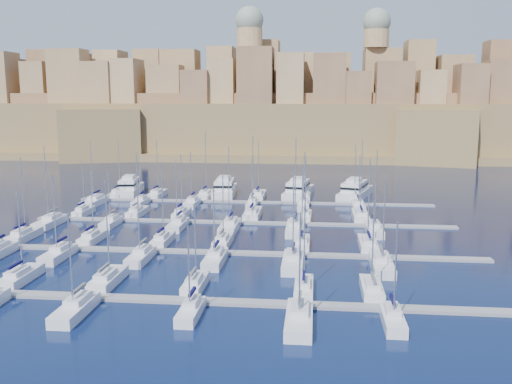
# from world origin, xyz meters

# --- Properties ---
(ground) EXTENTS (600.00, 600.00, 0.00)m
(ground) POSITION_xyz_m (0.00, 0.00, 0.00)
(ground) COLOR #051032
(ground) RESTS_ON ground
(pontoon_near) EXTENTS (84.00, 2.00, 0.40)m
(pontoon_near) POSITION_xyz_m (0.00, -34.00, 0.20)
(pontoon_near) COLOR slate
(pontoon_near) RESTS_ON ground
(pontoon_mid_near) EXTENTS (84.00, 2.00, 0.40)m
(pontoon_mid_near) POSITION_xyz_m (0.00, -12.00, 0.20)
(pontoon_mid_near) COLOR slate
(pontoon_mid_near) RESTS_ON ground
(pontoon_mid_far) EXTENTS (84.00, 2.00, 0.40)m
(pontoon_mid_far) POSITION_xyz_m (0.00, 10.00, 0.20)
(pontoon_mid_far) COLOR slate
(pontoon_mid_far) RESTS_ON ground
(pontoon_far) EXTENTS (84.00, 2.00, 0.40)m
(pontoon_far) POSITION_xyz_m (0.00, 32.00, 0.20)
(pontoon_far) COLOR slate
(pontoon_far) RESTS_ON ground
(sailboat_1) EXTENTS (2.65, 8.84, 12.77)m
(sailboat_1) POSITION_xyz_m (-25.28, -28.69, 0.73)
(sailboat_1) COLOR silver
(sailboat_1) RESTS_ON ground
(sailboat_2) EXTENTS (2.75, 9.17, 14.38)m
(sailboat_2) POSITION_xyz_m (-12.98, -28.53, 0.75)
(sailboat_2) COLOR silver
(sailboat_2) RESTS_ON ground
(sailboat_3) EXTENTS (2.41, 8.05, 11.51)m
(sailboat_3) POSITION_xyz_m (-0.85, -29.08, 0.71)
(sailboat_3) COLOR silver
(sailboat_3) RESTS_ON ground
(sailboat_4) EXTENTS (2.38, 7.93, 13.08)m
(sailboat_4) POSITION_xyz_m (13.44, -29.14, 0.73)
(sailboat_4) COLOR silver
(sailboat_4) RESTS_ON ground
(sailboat_5) EXTENTS (2.58, 8.59, 12.56)m
(sailboat_5) POSITION_xyz_m (22.13, -28.82, 0.73)
(sailboat_5) COLOR silver
(sailboat_5) RESTS_ON ground
(sailboat_8) EXTENTS (2.72, 9.07, 12.53)m
(sailboat_8) POSITION_xyz_m (-12.85, -39.42, 0.73)
(sailboat_8) COLOR silver
(sailboat_8) RESTS_ON ground
(sailboat_9) EXTENTS (2.21, 7.36, 11.17)m
(sailboat_9) POSITION_xyz_m (0.63, -38.58, 0.71)
(sailboat_9) COLOR silver
(sailboat_9) RESTS_ON ground
(sailboat_10) EXTENTS (2.95, 9.83, 13.28)m
(sailboat_10) POSITION_xyz_m (13.17, -39.79, 0.75)
(sailboat_10) COLOR silver
(sailboat_10) RESTS_ON ground
(sailboat_11) EXTENTS (2.26, 7.55, 12.23)m
(sailboat_11) POSITION_xyz_m (23.53, -38.67, 0.72)
(sailboat_11) COLOR silver
(sailboat_11) RESTS_ON ground
(sailboat_12) EXTENTS (2.71, 9.03, 14.83)m
(sailboat_12) POSITION_xyz_m (-36.51, -6.60, 0.75)
(sailboat_12) COLOR silver
(sailboat_12) RESTS_ON ground
(sailboat_13) EXTENTS (2.55, 8.51, 12.56)m
(sailboat_13) POSITION_xyz_m (-23.81, -6.85, 0.73)
(sailboat_13) COLOR silver
(sailboat_13) RESTS_ON ground
(sailboat_14) EXTENTS (2.47, 8.24, 13.90)m
(sailboat_14) POSITION_xyz_m (-11.25, -6.99, 0.74)
(sailboat_14) COLOR silver
(sailboat_14) RESTS_ON ground
(sailboat_15) EXTENTS (2.56, 8.54, 12.27)m
(sailboat_15) POSITION_xyz_m (-0.80, -6.84, 0.72)
(sailboat_15) COLOR silver
(sailboat_15) RESTS_ON ground
(sailboat_16) EXTENTS (2.60, 8.66, 13.67)m
(sailboat_16) POSITION_xyz_m (12.59, -6.78, 0.74)
(sailboat_16) COLOR silver
(sailboat_16) RESTS_ON ground
(sailboat_17) EXTENTS (2.85, 9.49, 15.31)m
(sailboat_17) POSITION_xyz_m (23.59, -6.37, 0.76)
(sailboat_17) COLOR silver
(sailboat_17) RESTS_ON ground
(sailboat_19) EXTENTS (2.70, 8.99, 13.57)m
(sailboat_19) POSITION_xyz_m (-25.13, -17.38, 0.74)
(sailboat_19) COLOR silver
(sailboat_19) RESTS_ON ground
(sailboat_20) EXTENTS (2.63, 8.76, 13.06)m
(sailboat_20) POSITION_xyz_m (-11.90, -17.27, 0.73)
(sailboat_20) COLOR silver
(sailboat_20) RESTS_ON ground
(sailboat_21) EXTENTS (2.71, 9.05, 12.01)m
(sailboat_21) POSITION_xyz_m (-0.26, -17.41, 0.73)
(sailboat_21) COLOR silver
(sailboat_21) RESTS_ON ground
(sailboat_22) EXTENTS (3.02, 10.07, 15.27)m
(sailboat_22) POSITION_xyz_m (11.58, -17.91, 0.76)
(sailboat_22) COLOR silver
(sailboat_22) RESTS_ON ground
(sailboat_23) EXTENTS (3.02, 10.06, 14.80)m
(sailboat_23) POSITION_xyz_m (24.59, -17.91, 0.76)
(sailboat_23) COLOR silver
(sailboat_23) RESTS_ON ground
(sailboat_24) EXTENTS (2.31, 7.69, 11.96)m
(sailboat_24) POSITION_xyz_m (-34.46, 14.74, 0.72)
(sailboat_24) COLOR silver
(sailboat_24) RESTS_ON ground
(sailboat_25) EXTENTS (2.65, 8.83, 14.14)m
(sailboat_25) POSITION_xyz_m (-22.83, 15.30, 0.74)
(sailboat_25) COLOR silver
(sailboat_25) RESTS_ON ground
(sailboat_26) EXTENTS (2.49, 8.30, 13.40)m
(sailboat_26) POSITION_xyz_m (-13.21, 15.04, 0.73)
(sailboat_26) COLOR silver
(sailboat_26) RESTS_ON ground
(sailboat_27) EXTENTS (3.14, 10.46, 17.08)m
(sailboat_27) POSITION_xyz_m (1.73, 16.10, 0.78)
(sailboat_27) COLOR silver
(sailboat_27) RESTS_ON ground
(sailboat_28) EXTENTS (2.53, 8.42, 13.16)m
(sailboat_28) POSITION_xyz_m (12.70, 15.10, 0.73)
(sailboat_28) COLOR silver
(sailboat_28) RESTS_ON ground
(sailboat_29) EXTENTS (3.09, 10.30, 16.64)m
(sailboat_29) POSITION_xyz_m (24.02, 16.03, 0.78)
(sailboat_29) COLOR silver
(sailboat_29) RESTS_ON ground
(sailboat_30) EXTENTS (2.96, 9.87, 16.04)m
(sailboat_30) POSITION_xyz_m (-36.87, 4.18, 0.77)
(sailboat_30) COLOR silver
(sailboat_30) RESTS_ON ground
(sailboat_31) EXTENTS (2.30, 7.67, 11.13)m
(sailboat_31) POSITION_xyz_m (-24.93, 5.27, 0.71)
(sailboat_31) COLOR silver
(sailboat_31) RESTS_ON ground
(sailboat_32) EXTENTS (2.67, 8.90, 13.46)m
(sailboat_32) POSITION_xyz_m (-11.43, 4.66, 0.74)
(sailboat_32) COLOR silver
(sailboat_32) RESTS_ON ground
(sailboat_33) EXTENTS (3.05, 10.18, 16.14)m
(sailboat_33) POSITION_xyz_m (-1.28, 4.03, 0.77)
(sailboat_33) COLOR silver
(sailboat_33) RESTS_ON ground
(sailboat_34) EXTENTS (3.21, 10.69, 17.91)m
(sailboat_34) POSITION_xyz_m (11.08, 3.78, 0.79)
(sailboat_34) COLOR silver
(sailboat_34) RESTS_ON ground
(sailboat_35) EXTENTS (2.88, 9.61, 15.90)m
(sailboat_35) POSITION_xyz_m (25.65, 4.31, 0.76)
(sailboat_35) COLOR silver
(sailboat_35) RESTS_ON ground
(sailboat_36) EXTENTS (2.77, 9.24, 14.77)m
(sailboat_36) POSITION_xyz_m (-34.58, 37.50, 0.75)
(sailboat_36) COLOR silver
(sailboat_36) RESTS_ON ground
(sailboat_37) EXTENTS (2.80, 9.34, 14.48)m
(sailboat_37) POSITION_xyz_m (-24.72, 37.55, 0.75)
(sailboat_37) COLOR silver
(sailboat_37) RESTS_ON ground
(sailboat_38) EXTENTS (2.97, 9.89, 16.71)m
(sailboat_38) POSITION_xyz_m (-12.44, 37.82, 0.77)
(sailboat_38) COLOR silver
(sailboat_38) RESTS_ON ground
(sailboat_39) EXTENTS (3.20, 10.68, 14.30)m
(sailboat_39) POSITION_xyz_m (0.67, 38.21, 0.76)
(sailboat_39) COLOR silver
(sailboat_39) RESTS_ON ground
(sailboat_40) EXTENTS (2.65, 8.84, 12.18)m
(sailboat_40) POSITION_xyz_m (12.15, 37.31, 0.73)
(sailboat_40) COLOR silver
(sailboat_40) RESTS_ON ground
(sailboat_41) EXTENTS (2.70, 9.01, 13.88)m
(sailboat_41) POSITION_xyz_m (24.18, 37.39, 0.74)
(sailboat_41) COLOR silver
(sailboat_41) RESTS_ON ground
(sailboat_42) EXTENTS (3.13, 10.44, 15.36)m
(sailboat_42) POSITION_xyz_m (-36.51, 25.91, 0.77)
(sailboat_42) COLOR silver
(sailboat_42) RESTS_ON ground
(sailboat_43) EXTENTS (2.40, 8.00, 12.05)m
(sailboat_43) POSITION_xyz_m (-25.74, 27.10, 0.72)
(sailboat_43) COLOR silver
(sailboat_43) RESTS_ON ground
(sailboat_44) EXTENTS (2.65, 8.84, 12.97)m
(sailboat_44) POSITION_xyz_m (-13.55, 26.69, 0.73)
(sailboat_44) COLOR silver
(sailboat_44) RESTS_ON ground
(sailboat_45) EXTENTS (2.27, 7.58, 11.42)m
(sailboat_45) POSITION_xyz_m (0.39, 27.31, 0.71)
(sailboat_45) COLOR silver
(sailboat_45) RESTS_ON ground
(sailboat_46) EXTENTS (2.59, 8.63, 12.93)m
(sailboat_46) POSITION_xyz_m (12.10, 26.80, 0.73)
(sailboat_46) COLOR silver
(sailboat_46) RESTS_ON ground
(sailboat_47) EXTENTS (2.72, 9.07, 12.53)m
(sailboat_47) POSITION_xyz_m (24.34, 26.58, 0.73)
(sailboat_47) COLOR silver
(sailboat_47) RESTS_ON ground
(motor_yacht_a) EXTENTS (6.77, 16.25, 5.25)m
(motor_yacht_a) POSITION_xyz_m (-33.00, 41.08, 1.73)
(motor_yacht_a) COLOR silver
(motor_yacht_a) RESTS_ON ground
(motor_yacht_b) EXTENTS (6.33, 17.50, 5.25)m
(motor_yacht_b) POSITION_xyz_m (-8.31, 41.76, 1.73)
(motor_yacht_b) COLOR silver
(motor_yacht_b) RESTS_ON ground
(motor_yacht_c) EXTENTS (7.79, 17.87, 5.25)m
(motor_yacht_c) POSITION_xyz_m (10.48, 41.80, 1.73)
(motor_yacht_c) COLOR silver
(motor_yacht_c) RESTS_ON ground
(motor_yacht_d) EXTENTS (10.30, 18.91, 5.25)m
(motor_yacht_d) POSITION_xyz_m (24.57, 42.22, 1.73)
(motor_yacht_d) COLOR silver
(motor_yacht_d) RESTS_ON ground
(fortified_city) EXTENTS (460.00, 108.95, 59.52)m
(fortified_city) POSITION_xyz_m (-0.19, 155.26, 14.74)
(fortified_city) COLOR brown
(fortified_city) RESTS_ON ground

